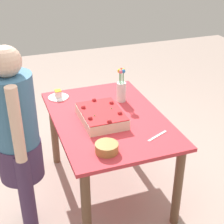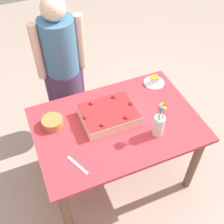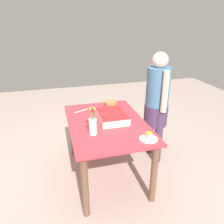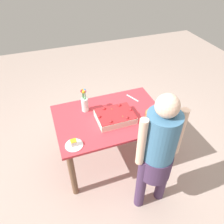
{
  "view_description": "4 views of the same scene",
  "coord_description": "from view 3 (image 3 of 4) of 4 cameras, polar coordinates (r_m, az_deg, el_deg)",
  "views": [
    {
      "loc": [
        -2.31,
        0.8,
        2.11
      ],
      "look_at": [
        -0.01,
        -0.03,
        0.79
      ],
      "focal_mm": 55.0,
      "sensor_mm": 36.0,
      "label": 1
    },
    {
      "loc": [
        -0.58,
        -1.3,
        2.41
      ],
      "look_at": [
        -0.04,
        0.01,
        0.88
      ],
      "focal_mm": 45.0,
      "sensor_mm": 36.0,
      "label": 2
    },
    {
      "loc": [
        2.22,
        -0.55,
        1.87
      ],
      "look_at": [
        -0.01,
        0.07,
        0.86
      ],
      "focal_mm": 35.0,
      "sensor_mm": 36.0,
      "label": 3
    },
    {
      "loc": [
        0.63,
        1.85,
        2.43
      ],
      "look_at": [
        -0.01,
        0.04,
        0.84
      ],
      "focal_mm": 35.0,
      "sensor_mm": 36.0,
      "label": 4
    }
  ],
  "objects": [
    {
      "name": "ground_plane",
      "position": [
        2.95,
        -1.24,
        -15.77
      ],
      "size": [
        8.0,
        8.0,
        0.0
      ],
      "primitive_type": "plane",
      "color": "#B29B90"
    },
    {
      "name": "person_standing",
      "position": [
        2.94,
        11.61,
        2.79
      ],
      "size": [
        0.45,
        0.31,
        1.49
      ],
      "rotation": [
        0.0,
        0.0,
        -1.57
      ],
      "color": "#473052",
      "rests_on": "ground_plane"
    },
    {
      "name": "fruit_bowl",
      "position": [
        2.99,
        -0.34,
        2.13
      ],
      "size": [
        0.16,
        0.16,
        0.07
      ],
      "primitive_type": "cylinder",
      "color": "#AD7E40",
      "rests_on": "dining_table"
    },
    {
      "name": "serving_plate_with_slice",
      "position": [
        2.22,
        9.56,
        -6.56
      ],
      "size": [
        0.18,
        0.18,
        0.07
      ],
      "color": "white",
      "rests_on": "dining_table"
    },
    {
      "name": "cake_knife",
      "position": [
        2.87,
        -8.11,
        0.27
      ],
      "size": [
        0.1,
        0.19,
        0.0
      ],
      "primitive_type": "cube",
      "rotation": [
        0.0,
        0.0,
        5.14
      ],
      "color": "silver",
      "rests_on": "dining_table"
    },
    {
      "name": "sheet_cake",
      "position": [
        2.58,
        -0.06,
        -1.12
      ],
      "size": [
        0.42,
        0.32,
        0.11
      ],
      "color": "#F0E6C8",
      "rests_on": "dining_table"
    },
    {
      "name": "dining_table",
      "position": [
        2.61,
        -1.36,
        -5.09
      ],
      "size": [
        1.28,
        0.88,
        0.75
      ],
      "color": "#CF353F",
      "rests_on": "ground_plane"
    },
    {
      "name": "flower_vase",
      "position": [
        2.24,
        -5.04,
        -3.03
      ],
      "size": [
        0.08,
        0.08,
        0.3
      ],
      "color": "white",
      "rests_on": "dining_table"
    }
  ]
}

